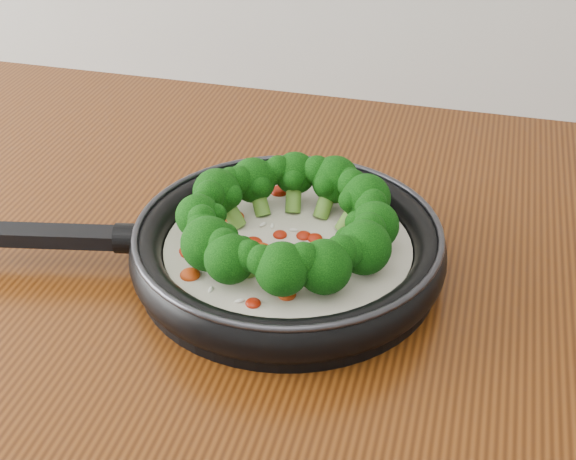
# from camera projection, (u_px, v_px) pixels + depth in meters

# --- Properties ---
(skillet) EXTENTS (0.51, 0.37, 0.09)m
(skillet) POSITION_uv_depth(u_px,v_px,m) (286.00, 242.00, 0.79)
(skillet) COLOR black
(skillet) RESTS_ON counter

